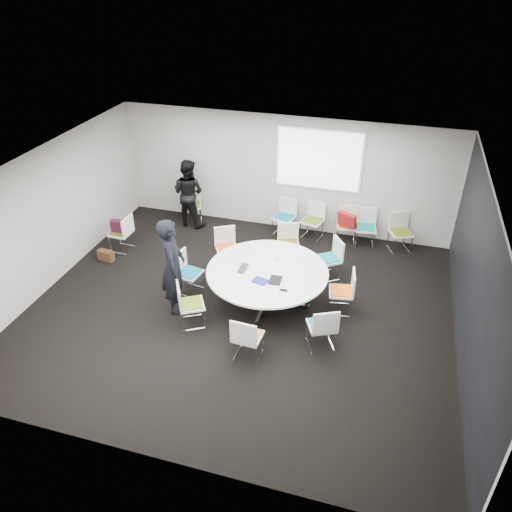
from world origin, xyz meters
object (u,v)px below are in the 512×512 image
(chair_ring_d, at_px, (227,255))
(person_back, at_px, (189,193))
(chair_ring_h, at_px, (321,334))
(chair_ring_a, at_px, (341,299))
(cup, at_px, (277,258))
(chair_ring_e, at_px, (189,280))
(chair_back_b, at_px, (312,227))
(chair_ring_g, at_px, (248,344))
(chair_spare_left, at_px, (123,239))
(chair_back_e, at_px, (400,239))
(chair_ring_c, at_px, (288,251))
(chair_ring_f, at_px, (191,312))
(person_main, at_px, (173,266))
(conference_table, at_px, (267,278))
(maroon_bag, at_px, (120,226))
(chair_ring_b, at_px, (328,266))
(brown_bag, at_px, (106,255))
(chair_back_d, at_px, (365,234))
(chair_back_a, at_px, (284,224))
(chair_back_c, at_px, (346,232))
(laptop, at_px, (246,269))
(chair_person_back, at_px, (192,211))

(chair_ring_d, relative_size, person_back, 0.52)
(chair_ring_h, bearing_deg, chair_ring_a, 54.88)
(person_back, xyz_separation_m, cup, (2.78, -2.18, -0.08))
(chair_ring_e, distance_m, chair_back_b, 3.48)
(chair_ring_g, xyz_separation_m, chair_spare_left, (-3.79, 2.59, 0.00))
(chair_back_b, bearing_deg, chair_back_e, -165.30)
(chair_ring_c, relative_size, chair_ring_f, 1.00)
(person_main, bearing_deg, chair_ring_f, -150.47)
(chair_back_b, bearing_deg, conference_table, 97.02)
(chair_ring_a, height_order, maroon_bag, chair_ring_a)
(chair_ring_b, distance_m, chair_ring_h, 2.20)
(chair_back_e, distance_m, person_back, 5.14)
(chair_ring_c, bearing_deg, chair_back_b, -122.13)
(conference_table, relative_size, maroon_bag, 5.84)
(person_main, relative_size, brown_bag, 5.34)
(chair_ring_d, height_order, person_back, person_back)
(chair_ring_g, bearing_deg, chair_back_d, 73.98)
(chair_back_a, relative_size, maroon_bag, 2.20)
(chair_ring_d, distance_m, chair_ring_g, 2.91)
(chair_ring_f, distance_m, chair_back_c, 4.49)
(chair_ring_f, bearing_deg, person_main, -158.10)
(maroon_bag, bearing_deg, chair_ring_d, 0.72)
(chair_ring_h, height_order, chair_back_a, same)
(laptop, distance_m, maroon_bag, 3.47)
(chair_ring_h, relative_size, chair_spare_left, 1.00)
(chair_ring_c, xyz_separation_m, chair_ring_e, (-1.66, -1.66, 0.00))
(maroon_bag, bearing_deg, chair_ring_c, 8.53)
(person_main, height_order, person_back, person_main)
(person_back, bearing_deg, chair_ring_b, 169.64)
(chair_ring_c, height_order, chair_back_e, same)
(chair_ring_g, relative_size, person_main, 0.46)
(chair_ring_e, xyz_separation_m, chair_spare_left, (-2.11, 1.09, 0.00))
(chair_ring_e, xyz_separation_m, brown_bag, (-2.26, 0.58, -0.16))
(maroon_bag, bearing_deg, person_back, 57.85)
(chair_ring_e, distance_m, laptop, 1.27)
(chair_ring_d, bearing_deg, chair_back_c, -172.97)
(chair_ring_h, height_order, chair_back_b, same)
(chair_ring_c, bearing_deg, chair_back_a, -90.49)
(chair_person_back, xyz_separation_m, maroon_bag, (-1.01, -1.78, 0.34))
(chair_ring_c, relative_size, chair_ring_d, 1.00)
(chair_back_e, height_order, cup, chair_back_e)
(maroon_bag, height_order, brown_bag, maroon_bag)
(chair_back_e, bearing_deg, laptop, 21.29)
(chair_ring_d, height_order, chair_back_d, same)
(chair_back_a, bearing_deg, brown_bag, 46.01)
(chair_ring_d, xyz_separation_m, chair_back_e, (3.58, 1.75, 0.00))
(chair_back_d, relative_size, laptop, 2.48)
(chair_back_b, height_order, chair_person_back, same)
(chair_spare_left, distance_m, cup, 3.85)
(chair_back_c, bearing_deg, laptop, 53.40)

